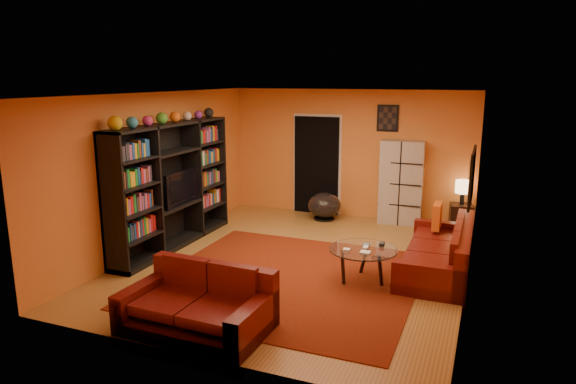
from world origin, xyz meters
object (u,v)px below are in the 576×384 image
at_px(entertainment_unit, 172,186).
at_px(bowl_chair, 324,205).
at_px(storage_cabinet, 401,183).
at_px(loveseat, 200,304).
at_px(tv, 178,187).
at_px(side_table, 461,217).
at_px(table_lamp, 463,188).
at_px(coffee_table, 363,252).
at_px(sofa, 443,253).

xyz_separation_m(entertainment_unit, bowl_chair, (1.91, 2.50, -0.76)).
bearing_deg(storage_cabinet, loveseat, -108.00).
distance_m(tv, side_table, 5.26).
height_order(loveseat, table_lamp, table_lamp).
distance_m(tv, table_lamp, 5.21).
xyz_separation_m(coffee_table, storage_cabinet, (-0.02, 3.19, 0.38)).
xyz_separation_m(entertainment_unit, loveseat, (1.98, -2.41, -0.77)).
height_order(sofa, storage_cabinet, storage_cabinet).
xyz_separation_m(tv, storage_cabinet, (3.32, 2.71, -0.19)).
xyz_separation_m(bowl_chair, table_lamp, (2.62, 0.25, 0.53)).
bearing_deg(coffee_table, side_table, 70.24).
xyz_separation_m(sofa, table_lamp, (0.11, 2.29, 0.54)).
bearing_deg(loveseat, table_lamp, -24.42).
bearing_deg(bowl_chair, loveseat, -89.18).
bearing_deg(side_table, entertainment_unit, -148.71).
xyz_separation_m(loveseat, side_table, (2.55, 5.16, -0.03)).
height_order(tv, storage_cabinet, storage_cabinet).
height_order(sofa, side_table, sofa).
bearing_deg(side_table, bowl_chair, -174.55).
height_order(loveseat, side_table, loveseat).
relative_size(entertainment_unit, table_lamp, 6.52).
relative_size(entertainment_unit, bowl_chair, 4.49).
xyz_separation_m(sofa, bowl_chair, (-2.51, 2.04, 0.01)).
distance_m(coffee_table, storage_cabinet, 3.21).
xyz_separation_m(coffee_table, table_lamp, (1.13, 3.14, 0.38)).
distance_m(sofa, table_lamp, 2.35).
relative_size(loveseat, coffee_table, 1.74).
relative_size(entertainment_unit, storage_cabinet, 1.83).
bearing_deg(storage_cabinet, tv, -143.85).
bearing_deg(table_lamp, storage_cabinet, 177.51).
distance_m(tv, coffee_table, 3.43).
xyz_separation_m(entertainment_unit, side_table, (4.53, 2.75, -0.80)).
relative_size(coffee_table, storage_cabinet, 0.59).
height_order(entertainment_unit, bowl_chair, entertainment_unit).
bearing_deg(coffee_table, storage_cabinet, 90.43).
distance_m(entertainment_unit, loveseat, 3.21).
bearing_deg(sofa, loveseat, -130.65).
height_order(storage_cabinet, side_table, storage_cabinet).
relative_size(storage_cabinet, side_table, 3.29).
relative_size(tv, table_lamp, 2.18).
relative_size(bowl_chair, side_table, 1.34).
distance_m(sofa, side_table, 2.29).
bearing_deg(sofa, coffee_table, -140.41).
distance_m(entertainment_unit, storage_cabinet, 4.39).
bearing_deg(tv, bowl_chair, -37.66).
height_order(tv, coffee_table, tv).
height_order(tv, sofa, tv).
distance_m(entertainment_unit, coffee_table, 3.47).
height_order(entertainment_unit, side_table, entertainment_unit).
height_order(entertainment_unit, sofa, entertainment_unit).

